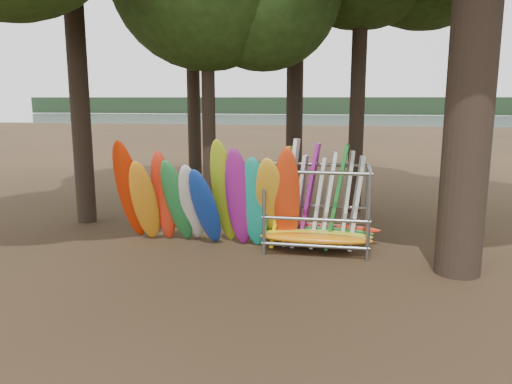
# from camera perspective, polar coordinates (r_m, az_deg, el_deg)

# --- Properties ---
(ground) EXTENTS (120.00, 120.00, 0.00)m
(ground) POSITION_cam_1_polar(r_m,az_deg,el_deg) (11.74, -0.20, -8.11)
(ground) COLOR #47331E
(ground) RESTS_ON ground
(lake) EXTENTS (160.00, 160.00, 0.00)m
(lake) POSITION_cam_1_polar(r_m,az_deg,el_deg) (71.05, 9.05, 7.50)
(lake) COLOR gray
(lake) RESTS_ON ground
(far_shore) EXTENTS (160.00, 4.00, 4.00)m
(far_shore) POSITION_cam_1_polar(r_m,az_deg,el_deg) (120.95, 9.83, 9.69)
(far_shore) COLOR black
(far_shore) RESTS_ON ground
(kayak_row) EXTENTS (4.94, 1.98, 2.96)m
(kayak_row) POSITION_cam_1_polar(r_m,az_deg,el_deg) (12.71, -5.52, -0.88)
(kayak_row) COLOR red
(kayak_row) RESTS_ON ground
(storage_rack) EXTENTS (3.23, 1.57, 2.79)m
(storage_rack) POSITION_cam_1_polar(r_m,az_deg,el_deg) (12.66, 7.04, -2.13)
(storage_rack) COLOR slate
(storage_rack) RESTS_ON ground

